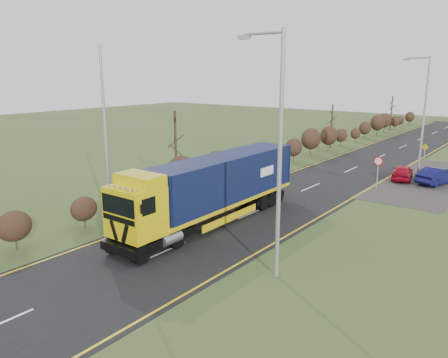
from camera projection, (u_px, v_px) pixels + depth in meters
ground at (212, 231)px, 24.23m from camera, size 160.00×160.00×0.00m
road at (298, 193)px, 31.93m from camera, size 8.00×120.00×0.02m
layby at (427, 180)px, 35.77m from camera, size 6.00×18.00×0.02m
lane_markings at (296, 193)px, 31.69m from camera, size 7.52×116.00×0.01m
hedgerow at (216, 166)px, 33.49m from camera, size 2.24×102.04×6.05m
lorry at (213, 186)px, 25.00m from camera, size 2.76×14.14×3.94m
car_red_hatchback at (402, 172)px, 35.75m from camera, size 2.16×3.89×1.25m
car_blue_sedan at (437, 176)px, 34.34m from camera, size 2.58×4.27×1.33m
streetlight_near at (277, 146)px, 17.61m from camera, size 2.16×0.20×10.22m
streetlight_mid at (423, 113)px, 34.73m from camera, size 2.09×0.20×9.88m
left_pole at (106, 139)px, 23.97m from camera, size 0.16×0.16×10.01m
speed_sign at (378, 166)px, 32.42m from camera, size 0.70×0.10×2.54m
warning_board at (425, 151)px, 43.18m from camera, size 0.68×0.11×1.77m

